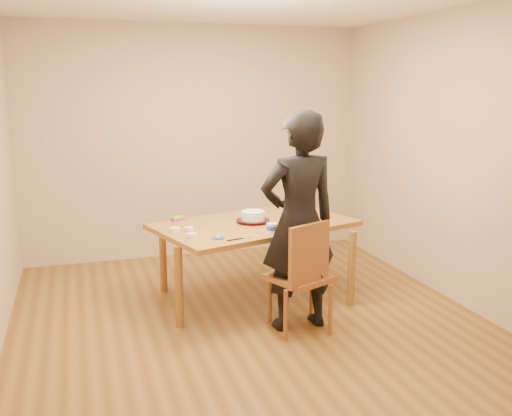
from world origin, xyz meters
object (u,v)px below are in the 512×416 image
object	(u,v)px
cake_plate	(253,221)
person	(299,222)
dining_table	(254,225)
dining_chair	(300,277)
cake	(253,216)

from	to	relation	value
cake_plate	person	size ratio (longest dim) A/B	0.17
dining_table	person	world-z (taller)	person
cake_plate	person	bearing A→B (deg)	-77.68
dining_chair	cake	size ratio (longest dim) A/B	2.02
cake	dining_table	bearing A→B (deg)	-36.99
cake_plate	dining_chair	bearing A→B (deg)	-78.37
dining_table	dining_chair	bearing A→B (deg)	-95.72
dining_table	cake	size ratio (longest dim) A/B	7.94
dining_table	person	distance (m)	0.77
cake_plate	dining_table	bearing A→B (deg)	-36.99
dining_table	cake	xyz separation A→B (m)	(-0.01, 0.01, 0.08)
cake	person	distance (m)	0.76
person	cake	bearing A→B (deg)	-81.30
cake	cake_plate	bearing A→B (deg)	0.00
dining_table	dining_chair	xyz separation A→B (m)	(0.15, -0.78, -0.28)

